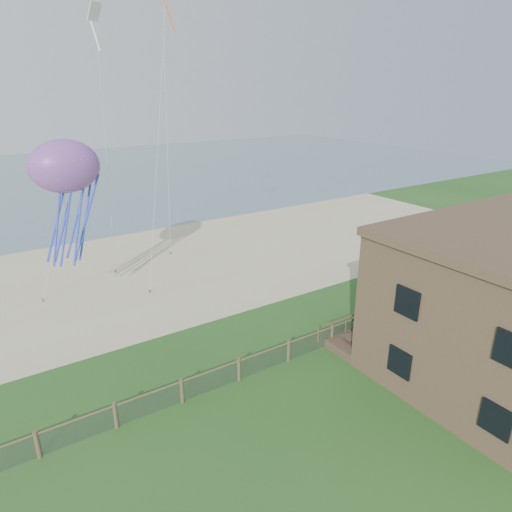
{
  "coord_description": "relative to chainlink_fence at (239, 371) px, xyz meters",
  "views": [
    {
      "loc": [
        -9.58,
        -10.12,
        13.44
      ],
      "look_at": [
        2.31,
        8.0,
        5.38
      ],
      "focal_mm": 32.0,
      "sensor_mm": 36.0,
      "label": 1
    }
  ],
  "objects": [
    {
      "name": "octopus_kite",
      "position": [
        -4.42,
        11.57,
        6.68
      ],
      "size": [
        4.35,
        3.61,
        7.71
      ],
      "primitive_type": null,
      "rotation": [
        0.0,
        0.0,
        0.29
      ],
      "color": "#F4265D"
    },
    {
      "name": "picnic_table",
      "position": [
        7.25,
        -1.0,
        -0.13
      ],
      "size": [
        2.23,
        1.84,
        0.84
      ],
      "primitive_type": null,
      "rotation": [
        0.0,
        0.0,
        -0.19
      ],
      "color": "brown",
      "rests_on": "ground"
    },
    {
      "name": "sand_beach",
      "position": [
        0.0,
        16.0,
        -0.55
      ],
      "size": [
        72.0,
        20.0,
        0.02
      ],
      "primitive_type": "cube",
      "color": "#BDAD89",
      "rests_on": "ground"
    },
    {
      "name": "motel_deck",
      "position": [
        13.0,
        -1.0,
        -0.3
      ],
      "size": [
        15.0,
        2.0,
        0.5
      ],
      "primitive_type": "cube",
      "color": "brown",
      "rests_on": "ground"
    },
    {
      "name": "ground",
      "position": [
        0.0,
        -6.0,
        -0.55
      ],
      "size": [
        160.0,
        160.0,
        0.0
      ],
      "primitive_type": "plane",
      "color": "#23531C",
      "rests_on": "ground"
    },
    {
      "name": "kite_white",
      "position": [
        -1.39,
        12.91,
        16.28
      ],
      "size": [
        1.73,
        1.89,
        2.3
      ],
      "primitive_type": null,
      "rotation": [
        0.44,
        0.0,
        0.57
      ],
      "color": "white"
    },
    {
      "name": "ocean",
      "position": [
        0.0,
        60.0,
        -0.55
      ],
      "size": [
        160.0,
        68.0,
        0.02
      ],
      "primitive_type": "cube",
      "color": "slate",
      "rests_on": "ground"
    },
    {
      "name": "chainlink_fence",
      "position": [
        0.0,
        0.0,
        0.0
      ],
      "size": [
        36.2,
        0.2,
        1.25
      ],
      "primitive_type": null,
      "color": "brown",
      "rests_on": "ground"
    }
  ]
}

